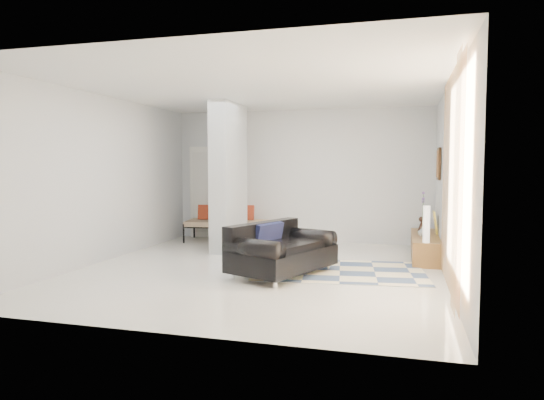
# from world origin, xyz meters

# --- Properties ---
(floor) EXTENTS (6.00, 6.00, 0.00)m
(floor) POSITION_xyz_m (0.00, 0.00, 0.00)
(floor) COLOR silver
(floor) RESTS_ON ground
(ceiling) EXTENTS (6.00, 6.00, 0.00)m
(ceiling) POSITION_xyz_m (0.00, 0.00, 2.80)
(ceiling) COLOR white
(ceiling) RESTS_ON wall_back
(wall_back) EXTENTS (6.00, 0.00, 6.00)m
(wall_back) POSITION_xyz_m (0.00, 3.00, 1.40)
(wall_back) COLOR silver
(wall_back) RESTS_ON ground
(wall_front) EXTENTS (6.00, 0.00, 6.00)m
(wall_front) POSITION_xyz_m (0.00, -3.00, 1.40)
(wall_front) COLOR silver
(wall_front) RESTS_ON ground
(wall_left) EXTENTS (0.00, 6.00, 6.00)m
(wall_left) POSITION_xyz_m (-2.75, 0.00, 1.40)
(wall_left) COLOR silver
(wall_left) RESTS_ON ground
(wall_right) EXTENTS (0.00, 6.00, 6.00)m
(wall_right) POSITION_xyz_m (2.75, 0.00, 1.40)
(wall_right) COLOR silver
(wall_right) RESTS_ON ground
(partition_column) EXTENTS (0.35, 1.20, 2.80)m
(partition_column) POSITION_xyz_m (-1.10, 1.60, 1.40)
(partition_column) COLOR #AFB4B6
(partition_column) RESTS_ON floor
(hallway_door) EXTENTS (0.85, 0.06, 2.04)m
(hallway_door) POSITION_xyz_m (-2.10, 2.96, 1.02)
(hallway_door) COLOR white
(hallway_door) RESTS_ON floor
(curtain) EXTENTS (0.00, 2.55, 2.55)m
(curtain) POSITION_xyz_m (2.67, -1.15, 1.45)
(curtain) COLOR #E6933C
(curtain) RESTS_ON wall_right
(wall_art) EXTENTS (0.04, 0.45, 0.55)m
(wall_art) POSITION_xyz_m (2.72, 1.70, 1.65)
(wall_art) COLOR #341E0E
(wall_art) RESTS_ON wall_right
(media_console) EXTENTS (0.45, 1.94, 0.80)m
(media_console) POSITION_xyz_m (2.52, 1.70, 0.20)
(media_console) COLOR brown
(media_console) RESTS_ON floor
(loveseat) EXTENTS (1.50, 1.86, 0.76)m
(loveseat) POSITION_xyz_m (0.37, -0.22, 0.35)
(loveseat) COLOR silver
(loveseat) RESTS_ON floor
(daybed) EXTENTS (2.04, 1.10, 0.77)m
(daybed) POSITION_xyz_m (-1.43, 2.62, 0.41)
(daybed) COLOR black
(daybed) RESTS_ON floor
(area_rug) EXTENTS (2.72, 1.99, 0.01)m
(area_rug) POSITION_xyz_m (1.22, 0.20, 0.01)
(area_rug) COLOR beige
(area_rug) RESTS_ON floor
(cylinder_lamp) EXTENTS (0.11, 0.11, 0.58)m
(cylinder_lamp) POSITION_xyz_m (2.50, 0.86, 0.69)
(cylinder_lamp) COLOR silver
(cylinder_lamp) RESTS_ON media_console
(bronze_figurine) EXTENTS (0.15, 0.15, 0.27)m
(bronze_figurine) POSITION_xyz_m (2.47, 2.24, 0.53)
(bronze_figurine) COLOR black
(bronze_figurine) RESTS_ON media_console
(vase) EXTENTS (0.18, 0.18, 0.17)m
(vase) POSITION_xyz_m (2.47, 1.56, 0.48)
(vase) COLOR silver
(vase) RESTS_ON media_console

